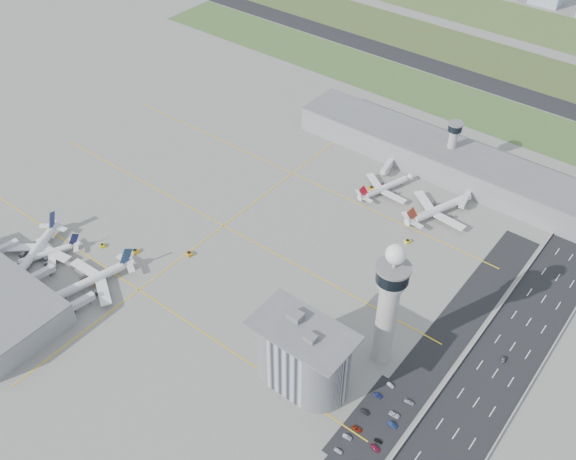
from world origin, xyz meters
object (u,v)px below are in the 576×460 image
Objects in this scene: car_lot_8 at (378,441)px; tug_3 at (189,253)px; jet_bridge_far_1 at (468,194)px; car_lot_2 at (357,429)px; car_hw_1 at (504,359)px; control_tower at (389,301)px; car_lot_5 at (390,385)px; tug_2 at (135,251)px; airplane_near_b at (44,251)px; car_lot_10 at (394,415)px; jet_bridge_near_2 at (67,312)px; car_lot_0 at (338,451)px; jet_bridge_far_0 at (391,162)px; airplane_far_a at (386,184)px; jet_bridge_near_1 at (28,283)px; tug_4 at (371,188)px; airplane_near_a at (33,248)px; airplane_far_b at (440,205)px; car_lot_4 at (378,395)px; car_lot_1 at (347,437)px; car_lot_9 at (392,425)px; admin_building at (302,355)px; car_lot_7 at (375,448)px; tug_0 at (102,245)px; tug_5 at (408,241)px; car_lot_11 at (409,402)px; airplane_near_c at (89,277)px; secondary_tower at (452,143)px; tug_1 at (95,281)px; car_lot_3 at (365,412)px.

tug_3 is at bearing 71.90° from car_lot_8.
jet_bridge_far_1 reaches higher than car_lot_2.
control_tower is at bearing -154.36° from car_hw_1.
car_lot_8 is (9.68, -24.93, -0.00)m from car_lot_5.
tug_2 is 27.75m from tug_3.
car_lot_10 is at bearing 123.16° from airplane_near_b.
jet_bridge_near_2 is 137.87m from car_lot_0.
jet_bridge_far_0 is 183.71m from car_lot_8.
jet_bridge_near_1 is at bearing 169.66° from airplane_far_a.
car_lot_0 is (78.16, -146.00, -0.41)m from tug_4.
control_tower reaches higher than airplane_near_a.
airplane_far_b is 12.36× the size of car_hw_1.
airplane_near_a is 3.23× the size of jet_bridge_near_2.
airplane_near_b is 9.29× the size of car_lot_4.
tug_4 is 0.78× the size of car_lot_10.
airplane_near_a is at bearing 121.72° from tug_4.
car_lot_1 is 18.78m from car_lot_9.
car_lot_7 is at bearing -11.95° from admin_building.
airplane_far_b is 12.95× the size of tug_3.
car_lot_0 is (161.10, -19.82, -0.28)m from tug_0.
control_tower reaches higher than tug_3.
admin_building is 13.10× the size of car_lot_8.
airplane_far_a is at bearing 25.27° from car_lot_4.
control_tower is at bearing -162.87° from tug_2.
tug_5 is (127.20, 139.96, -1.94)m from jet_bridge_near_1.
car_lot_11 is (81.18, -114.18, -4.75)m from airplane_far_a.
airplane_near_c is at bearing 100.59° from tug_2.
tug_4 reaches higher than car_lot_9.
secondary_tower is 192.60m from car_lot_7.
jet_bridge_far_0 is 3.58× the size of car_lot_9.
airplane_near_a reaches higher than jet_bridge_far_1.
airplane_far_b is 136.55m from car_lot_9.
tug_1 reaches higher than car_hw_1.
car_lot_0 is (39.11, -119.40, -0.33)m from tug_5.
jet_bridge_near_2 is 3.31× the size of car_lot_11.
car_lot_3 is at bearing 135.59° from car_lot_11.
jet_bridge_near_2 is 65.15m from tug_3.
car_lot_3 is (80.11, -151.82, -2.29)m from jet_bridge_far_0.
secondary_tower is 8.60× the size of car_lot_4.
car_lot_3 is 9.70m from car_lot_4.
control_tower reaches higher than secondary_tower.
airplane_far_b is 11.85× the size of car_lot_3.
car_lot_7 is at bearing 108.34° from airplane_near_c.
tug_4 is 0.84× the size of car_lot_2.
tug_5 is at bearing 19.40° from car_lot_8.
admin_building reaches higher than car_lot_8.
jet_bridge_near_2 is at bearing -25.91° from jet_bridge_far_0.
admin_building is 154.50m from jet_bridge_far_1.
airplane_near_b is 33.64m from airplane_near_c.
tug_1 reaches higher than car_lot_7.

